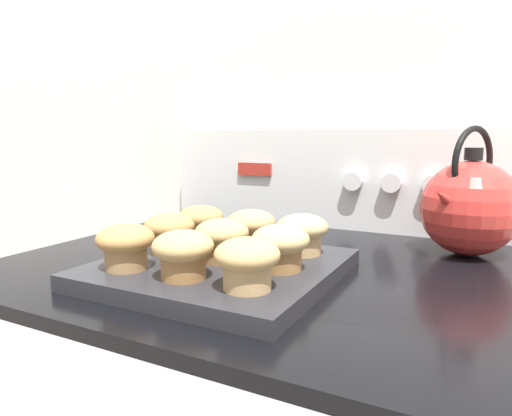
# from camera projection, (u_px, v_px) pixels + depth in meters

# --- Properties ---
(wall_back) EXTENTS (8.00, 0.05, 2.40)m
(wall_back) POSITION_uv_depth(u_px,v_px,m) (342.00, 78.00, 0.99)
(wall_back) COLOR silver
(wall_back) RESTS_ON ground_plane
(control_panel) EXTENTS (0.76, 0.07, 0.21)m
(control_panel) POSITION_uv_depth(u_px,v_px,m) (332.00, 178.00, 0.97)
(control_panel) COLOR white
(control_panel) RESTS_ON stove_range
(muffin_pan) EXTENTS (0.31, 0.31, 0.02)m
(muffin_pan) POSITION_uv_depth(u_px,v_px,m) (221.00, 268.00, 0.63)
(muffin_pan) COLOR #28282D
(muffin_pan) RESTS_ON stove_range
(muffin_r0_c0) EXTENTS (0.07, 0.07, 0.06)m
(muffin_r0_c0) POSITION_uv_depth(u_px,v_px,m) (126.00, 244.00, 0.59)
(muffin_r0_c0) COLOR #A37A4C
(muffin_r0_c0) RESTS_ON muffin_pan
(muffin_r0_c1) EXTENTS (0.07, 0.07, 0.06)m
(muffin_r0_c1) POSITION_uv_depth(u_px,v_px,m) (183.00, 252.00, 0.55)
(muffin_r0_c1) COLOR olive
(muffin_r0_c1) RESTS_ON muffin_pan
(muffin_r0_c2) EXTENTS (0.07, 0.07, 0.06)m
(muffin_r0_c2) POSITION_uv_depth(u_px,v_px,m) (247.00, 261.00, 0.51)
(muffin_r0_c2) COLOR tan
(muffin_r0_c2) RESTS_ON muffin_pan
(muffin_r1_c0) EXTENTS (0.07, 0.07, 0.06)m
(muffin_r1_c0) POSITION_uv_depth(u_px,v_px,m) (169.00, 231.00, 0.67)
(muffin_r1_c0) COLOR #A37A4C
(muffin_r1_c0) RESTS_ON muffin_pan
(muffin_r1_c1) EXTENTS (0.07, 0.07, 0.06)m
(muffin_r1_c1) POSITION_uv_depth(u_px,v_px,m) (222.00, 238.00, 0.63)
(muffin_r1_c1) COLOR olive
(muffin_r1_c1) RESTS_ON muffin_pan
(muffin_r1_c2) EXTENTS (0.07, 0.07, 0.06)m
(muffin_r1_c2) POSITION_uv_depth(u_px,v_px,m) (280.00, 245.00, 0.59)
(muffin_r1_c2) COLOR olive
(muffin_r1_c2) RESTS_ON muffin_pan
(muffin_r2_c0) EXTENTS (0.07, 0.07, 0.06)m
(muffin_r2_c0) POSITION_uv_depth(u_px,v_px,m) (201.00, 221.00, 0.75)
(muffin_r2_c0) COLOR olive
(muffin_r2_c0) RESTS_ON muffin_pan
(muffin_r2_c1) EXTENTS (0.07, 0.07, 0.06)m
(muffin_r2_c1) POSITION_uv_depth(u_px,v_px,m) (251.00, 227.00, 0.70)
(muffin_r2_c1) COLOR olive
(muffin_r2_c1) RESTS_ON muffin_pan
(muffin_r2_c2) EXTENTS (0.07, 0.07, 0.06)m
(muffin_r2_c2) POSITION_uv_depth(u_px,v_px,m) (302.00, 232.00, 0.66)
(muffin_r2_c2) COLOR tan
(muffin_r2_c2) RESTS_ON muffin_pan
(tea_kettle) EXTENTS (0.16, 0.18, 0.21)m
(tea_kettle) POSITION_uv_depth(u_px,v_px,m) (469.00, 206.00, 0.74)
(tea_kettle) COLOR red
(tea_kettle) RESTS_ON stove_range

